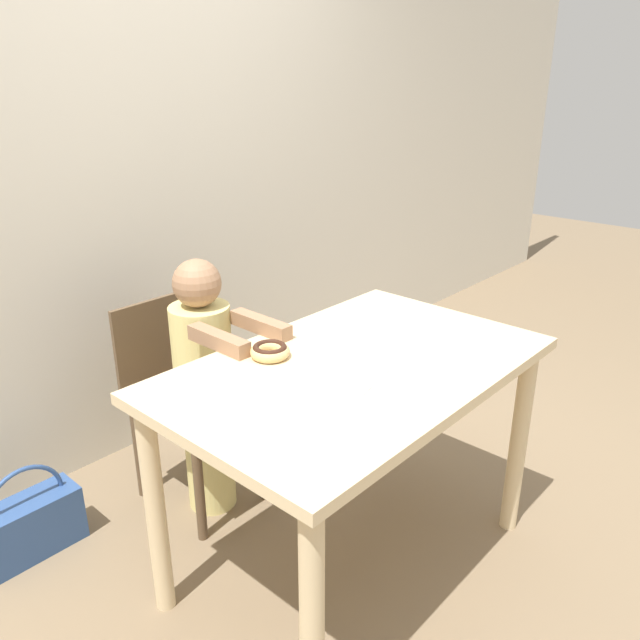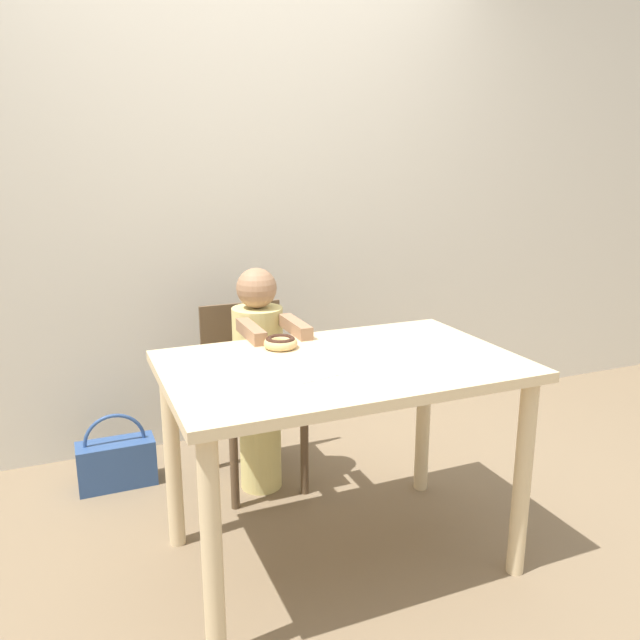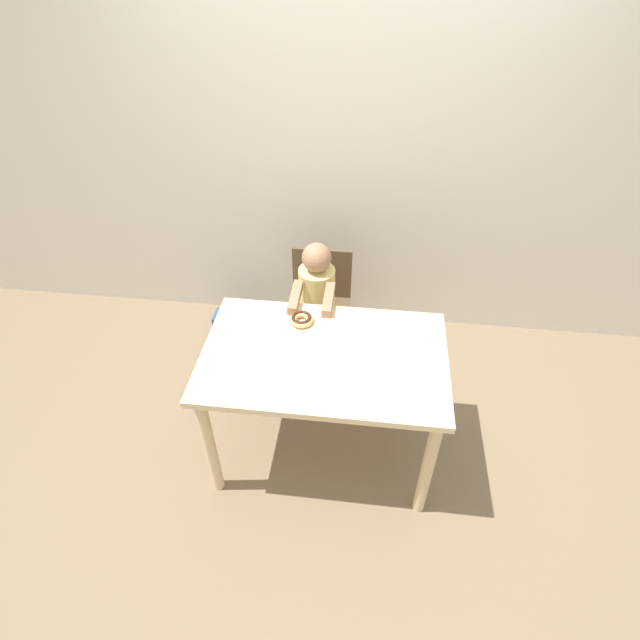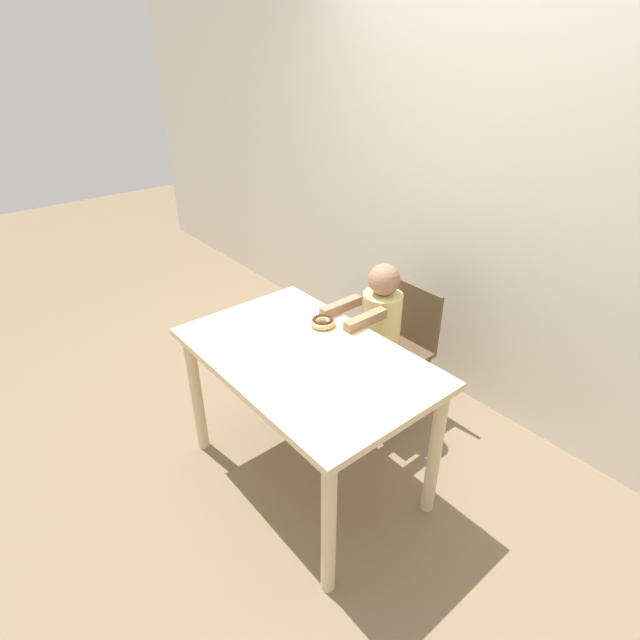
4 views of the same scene
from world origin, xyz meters
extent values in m
plane|color=#7A664C|center=(0.00, 0.00, 0.00)|extent=(12.00, 12.00, 0.00)
cube|color=silver|center=(0.00, 1.24, 1.25)|extent=(8.00, 0.05, 2.50)
cube|color=beige|center=(0.00, 0.00, 0.74)|extent=(1.20, 0.75, 0.03)
cylinder|color=beige|center=(-0.54, -0.32, 0.36)|extent=(0.06, 0.06, 0.73)
cylinder|color=beige|center=(0.54, -0.32, 0.36)|extent=(0.06, 0.06, 0.73)
cylinder|color=beige|center=(-0.54, 0.32, 0.36)|extent=(0.06, 0.06, 0.73)
cylinder|color=beige|center=(0.54, 0.32, 0.36)|extent=(0.06, 0.06, 0.73)
cube|color=brown|center=(-0.11, 0.67, 0.42)|extent=(0.38, 0.45, 0.03)
cube|color=brown|center=(-0.11, 0.88, 0.61)|extent=(0.38, 0.02, 0.36)
cylinder|color=brown|center=(-0.27, 0.48, 0.20)|extent=(0.04, 0.04, 0.40)
cylinder|color=brown|center=(0.05, 0.48, 0.20)|extent=(0.04, 0.04, 0.40)
cylinder|color=brown|center=(-0.27, 0.86, 0.20)|extent=(0.04, 0.04, 0.40)
cylinder|color=brown|center=(0.05, 0.86, 0.20)|extent=(0.04, 0.04, 0.40)
cylinder|color=#E0D17F|center=(-0.11, 0.61, 0.21)|extent=(0.18, 0.18, 0.43)
cylinder|color=#E0D17F|center=(-0.11, 0.61, 0.63)|extent=(0.21, 0.21, 0.39)
sphere|color=#997051|center=(-0.11, 0.61, 0.91)|extent=(0.17, 0.17, 0.17)
cube|color=#997051|center=(-0.20, 0.40, 0.79)|extent=(0.05, 0.26, 0.05)
cube|color=#997051|center=(-0.02, 0.40, 0.79)|extent=(0.05, 0.26, 0.05)
torus|color=#DBB270|center=(-0.14, 0.22, 0.78)|extent=(0.12, 0.12, 0.04)
torus|color=#381E14|center=(-0.14, 0.22, 0.79)|extent=(0.11, 0.11, 0.02)
cube|color=white|center=(-0.12, -0.01, 0.76)|extent=(0.30, 0.30, 0.00)
cube|color=#2D4C84|center=(-0.71, 0.86, 0.10)|extent=(0.33, 0.14, 0.21)
torus|color=#2D4C84|center=(-0.71, 0.86, 0.21)|extent=(0.27, 0.02, 0.27)
camera|label=1|loc=(-1.34, -1.06, 1.57)|focal=35.00mm
camera|label=2|loc=(-0.85, -1.83, 1.42)|focal=35.00mm
camera|label=3|loc=(0.18, -1.71, 2.47)|focal=28.00mm
camera|label=4|loc=(1.49, -1.15, 2.01)|focal=28.00mm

